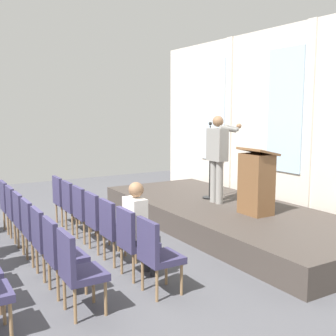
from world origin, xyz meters
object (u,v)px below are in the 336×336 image
object	(u,v)px
speaker	(218,153)
chair_r0_c0	(63,197)
chair_r0_c3	(99,218)
chair_r1_c6	(77,267)
mic_stand	(210,182)
chair_r1_c4	(47,238)
chair_r1_c0	(10,203)
chair_r0_c2	(85,210)
chair_r1_c1	(17,210)
chair_r1_c5	(60,251)
chair_r0_c6	(156,252)
chair_r1_c3	(35,227)
chair_r0_c1	(74,203)
chair_r0_c4	(115,227)
lectern	(256,183)
audience_r0_c5	(139,224)
chair_r0_c5	(133,238)
chair_r1_c2	(26,218)

from	to	relation	value
speaker	chair_r0_c0	distance (m)	3.11
chair_r0_c3	chair_r1_c6	size ratio (longest dim) A/B	1.00
mic_stand	chair_r1_c4	xyz separation A→B (m)	(1.33, -3.67, -0.22)
speaker	chair_r1_c0	xyz separation A→B (m)	(-1.51, -3.55, -0.86)
chair_r1_c0	chair_r0_c2	bearing A→B (deg)	38.75
chair_r0_c2	chair_r1_c0	distance (m)	1.56
chair_r0_c0	chair_r1_c1	bearing A→B (deg)	-58.08
chair_r1_c5	chair_r0_c3	bearing A→B (deg)	141.25
chair_r0_c6	chair_r1_c1	world-z (taller)	same
mic_stand	chair_r1_c0	distance (m)	3.84
chair_r0_c0	chair_r1_c3	size ratio (longest dim) A/B	1.00
speaker	chair_r1_c3	distance (m)	3.67
mic_stand	chair_r1_c0	size ratio (longest dim) A/B	1.65
chair_r0_c1	chair_r0_c4	size ratio (longest dim) A/B	1.00
lectern	chair_r0_c6	world-z (taller)	lectern
speaker	chair_r1_c5	xyz separation A→B (m)	(1.54, -3.55, -0.86)
speaker	chair_r0_c3	bearing A→B (deg)	-82.99
audience_r0_c5	chair_r0_c6	distance (m)	0.64
chair_r1_c1	chair_r1_c6	bearing A→B (deg)	0.00
lectern	audience_r0_c5	xyz separation A→B (m)	(0.48, -2.51, -0.26)
chair_r1_c1	mic_stand	bearing A→B (deg)	82.22
chair_r1_c0	chair_r1_c4	bearing A→B (deg)	0.00
lectern	chair_r0_c1	distance (m)	3.28
audience_r0_c5	chair_r1_c5	world-z (taller)	audience_r0_c5
audience_r0_c5	chair_r1_c3	bearing A→B (deg)	-138.94
chair_r0_c4	chair_r0_c6	xyz separation A→B (m)	(1.22, 0.00, 0.00)
chair_r0_c5	chair_r1_c0	bearing A→B (deg)	-162.20
chair_r0_c4	chair_r0_c1	bearing A→B (deg)	180.00
mic_stand	chair_r0_c1	size ratio (longest dim) A/B	1.65
chair_r0_c1	chair_r0_c4	world-z (taller)	same
mic_stand	chair_r0_c6	distance (m)	3.71
mic_stand	audience_r0_c5	size ratio (longest dim) A/B	1.21
chair_r0_c1	chair_r1_c0	world-z (taller)	same
chair_r0_c5	chair_r0_c2	bearing A→B (deg)	180.00
mic_stand	chair_r1_c3	world-z (taller)	mic_stand
mic_stand	chair_r0_c0	bearing A→B (deg)	-112.45
chair_r1_c2	chair_r1_c6	bearing A→B (deg)	0.00
chair_r1_c2	chair_r1_c5	world-z (taller)	same
chair_r0_c5	chair_r1_c0	world-z (taller)	same
chair_r0_c6	chair_r1_c0	xyz separation A→B (m)	(-3.66, -0.98, 0.00)
chair_r0_c4	chair_r1_c0	size ratio (longest dim) A/B	1.00
mic_stand	chair_r1_c1	xyz separation A→B (m)	(-0.50, -3.67, -0.22)
chair_r1_c2	audience_r0_c5	bearing A→B (deg)	30.14
speaker	lectern	world-z (taller)	speaker
chair_r0_c1	chair_r1_c5	size ratio (longest dim) A/B	1.00
speaker	chair_r0_c0	world-z (taller)	speaker
chair_r0_c4	chair_r1_c2	world-z (taller)	same
lectern	chair_r1_c0	distance (m)	4.42
chair_r1_c1	chair_r1_c4	xyz separation A→B (m)	(1.83, 0.00, 0.00)
mic_stand	chair_r0_c3	bearing A→B (deg)	-75.03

